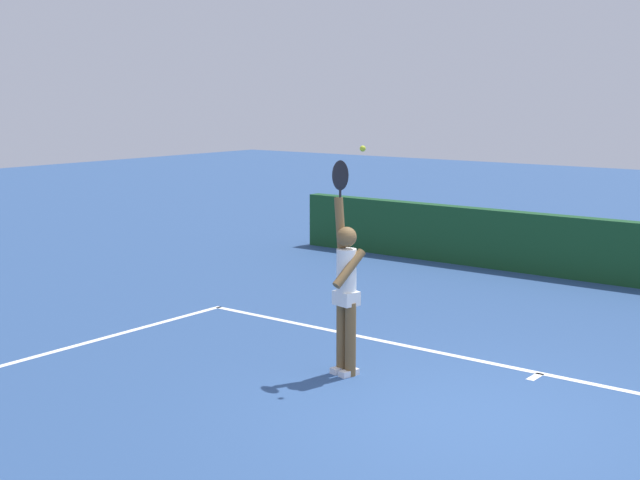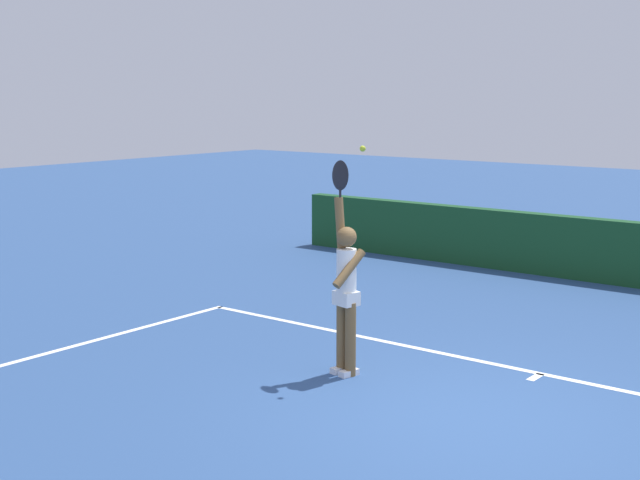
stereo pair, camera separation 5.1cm
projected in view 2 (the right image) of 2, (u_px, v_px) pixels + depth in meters
The scene contains 4 objects.
ground_plane at pixel (467, 417), 8.71m from camera, with size 60.00×60.00×0.00m, color navy.
court_lines at pixel (409, 452), 7.86m from camera, with size 10.43×5.82×0.00m.
tennis_player at pixel (346, 287), 9.90m from camera, with size 0.47×0.46×2.47m.
tennis_ball at pixel (363, 149), 9.53m from camera, with size 0.07×0.07×0.07m.
Camera 2 is at (3.95, -7.44, 3.18)m, focal length 49.19 mm.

